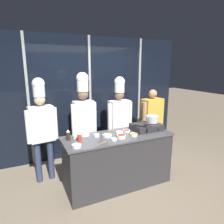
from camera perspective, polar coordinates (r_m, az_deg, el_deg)
name	(u,v)px	position (r m, az deg, el deg)	size (l,w,h in m)	color
ground_plane	(118,184)	(3.81, 1.69, -19.79)	(24.00, 24.00, 0.00)	#7F705B
window_wall_back	(89,98)	(4.62, -6.45, 4.09)	(4.59, 0.09, 2.70)	black
demo_counter	(118,160)	(3.58, 1.74, -13.57)	(1.87, 0.69, 0.92)	#2D2D30
portable_stove	(146,127)	(3.70, 9.81, -4.18)	(0.52, 0.39, 0.13)	#28282B
frying_pan	(141,123)	(3.61, 8.32, -3.12)	(0.26, 0.45, 0.05)	#232326
stock_pot	(152,119)	(3.73, 11.41, -1.98)	(0.25, 0.22, 0.13)	#B7BABF
squeeze_bottle_chili	(79,137)	(3.15, -9.30, -7.04)	(0.06, 0.06, 0.15)	red
squeeze_bottle_soy	(68,135)	(3.23, -12.41, -6.45)	(0.07, 0.07, 0.17)	#332319
prep_bowl_garlic	(120,133)	(3.44, 2.18, -5.94)	(0.13, 0.13, 0.05)	white
prep_bowl_mushrooms	(107,135)	(3.32, -1.40, -6.69)	(0.15, 0.15, 0.04)	white
prep_bowl_rice	(76,137)	(3.30, -10.33, -6.93)	(0.09, 0.09, 0.05)	white
prep_bowl_noodles	(114,139)	(3.16, 0.55, -7.78)	(0.10, 0.10, 0.04)	white
prep_bowl_chicken	(96,135)	(3.32, -4.49, -6.62)	(0.10, 0.10, 0.05)	white
prep_bowl_chili_flakes	(127,131)	(3.57, 4.18, -5.35)	(0.12, 0.12, 0.04)	white
prep_bowl_bell_pepper	(121,136)	(3.25, 2.66, -6.91)	(0.15, 0.15, 0.06)	white
prep_bowl_carrots	(134,135)	(3.38, 6.24, -6.43)	(0.12, 0.12, 0.04)	white
prep_bowl_ginger	(85,134)	(3.40, -7.86, -6.26)	(0.17, 0.17, 0.04)	white
prep_bowl_onion	(77,146)	(2.95, -10.09, -9.45)	(0.14, 0.14, 0.04)	white
serving_spoon_slotted	(116,131)	(3.59, 1.19, -5.41)	(0.20, 0.11, 0.02)	olive
serving_spoon_solid	(103,143)	(3.06, -2.62, -8.76)	(0.23, 0.11, 0.02)	olive
chef_head	(42,123)	(3.68, -19.48, -3.00)	(0.53, 0.26, 1.88)	#2D3856
chef_sous	(84,115)	(3.69, -8.11, -0.87)	(0.48, 0.22, 1.96)	#232326
chef_line	(119,116)	(4.04, 2.11, -1.06)	(0.56, 0.25, 1.86)	#232326
person_guest	(152,118)	(4.52, 11.32, -1.64)	(0.62, 0.31, 1.57)	#2D3856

